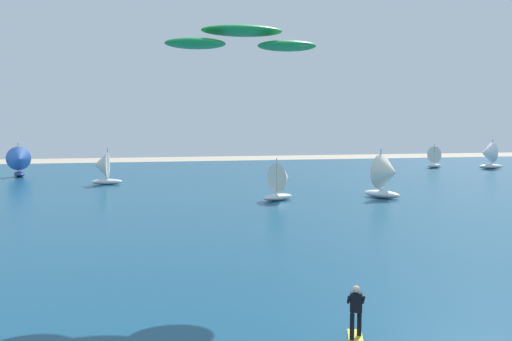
{
  "coord_description": "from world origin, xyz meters",
  "views": [
    {
      "loc": [
        -2.74,
        2.1,
        6.73
      ],
      "look_at": [
        1.15,
        19.69,
        5.16
      ],
      "focal_mm": 39.34,
      "sensor_mm": 36.0,
      "label": 1
    }
  ],
  "objects_px": {
    "sailboat_trailing": "(19,161)",
    "sailboat_mid_right": "(436,157)",
    "sailboat_anchored_offshore": "(102,168)",
    "sailboat_far_right": "(387,176)",
    "sailboat_outermost": "(282,181)",
    "kitesurfer": "(356,322)",
    "sailboat_far_left": "(488,155)",
    "kite": "(242,39)"
  },
  "relations": [
    {
      "from": "sailboat_trailing",
      "to": "sailboat_mid_right",
      "type": "distance_m",
      "value": 56.48
    },
    {
      "from": "sailboat_trailing",
      "to": "sailboat_anchored_offshore",
      "type": "distance_m",
      "value": 14.86
    },
    {
      "from": "sailboat_anchored_offshore",
      "to": "sailboat_far_right",
      "type": "xyz_separation_m",
      "value": [
        24.63,
        -16.41,
        0.19
      ]
    },
    {
      "from": "sailboat_trailing",
      "to": "sailboat_outermost",
      "type": "xyz_separation_m",
      "value": [
        25.65,
        -26.23,
        -0.23
      ]
    },
    {
      "from": "sailboat_mid_right",
      "to": "kitesurfer",
      "type": "bearing_deg",
      "value": -122.18
    },
    {
      "from": "sailboat_far_right",
      "to": "sailboat_far_left",
      "type": "bearing_deg",
      "value": 42.67
    },
    {
      "from": "sailboat_outermost",
      "to": "sailboat_anchored_offshore",
      "type": "height_order",
      "value": "sailboat_anchored_offshore"
    },
    {
      "from": "kite",
      "to": "sailboat_far_left",
      "type": "distance_m",
      "value": 63.5
    },
    {
      "from": "kite",
      "to": "sailboat_trailing",
      "type": "xyz_separation_m",
      "value": [
        -18.22,
        46.77,
        -8.46
      ]
    },
    {
      "from": "sailboat_mid_right",
      "to": "sailboat_trailing",
      "type": "bearing_deg",
      "value": -178.22
    },
    {
      "from": "sailboat_mid_right",
      "to": "sailboat_far_right",
      "type": "distance_m",
      "value": 36.19
    },
    {
      "from": "kite",
      "to": "sailboat_far_right",
      "type": "distance_m",
      "value": 26.95
    },
    {
      "from": "kitesurfer",
      "to": "sailboat_anchored_offshore",
      "type": "bearing_deg",
      "value": 101.98
    },
    {
      "from": "sailboat_trailing",
      "to": "sailboat_outermost",
      "type": "distance_m",
      "value": 36.68
    },
    {
      "from": "sailboat_anchored_offshore",
      "to": "sailboat_mid_right",
      "type": "relative_size",
      "value": 1.12
    },
    {
      "from": "sailboat_anchored_offshore",
      "to": "sailboat_far_left",
      "type": "distance_m",
      "value": 52.92
    },
    {
      "from": "kitesurfer",
      "to": "sailboat_far_left",
      "type": "relative_size",
      "value": 0.48
    },
    {
      "from": "kitesurfer",
      "to": "sailboat_anchored_offshore",
      "type": "xyz_separation_m",
      "value": [
        -9.67,
        45.58,
        1.17
      ]
    },
    {
      "from": "kitesurfer",
      "to": "sailboat_trailing",
      "type": "bearing_deg",
      "value": 109.38
    },
    {
      "from": "kite",
      "to": "sailboat_mid_right",
      "type": "relative_size",
      "value": 2.0
    },
    {
      "from": "kitesurfer",
      "to": "sailboat_trailing",
      "type": "relative_size",
      "value": 0.5
    },
    {
      "from": "kitesurfer",
      "to": "sailboat_mid_right",
      "type": "height_order",
      "value": "sailboat_mid_right"
    },
    {
      "from": "sailboat_mid_right",
      "to": "sailboat_far_left",
      "type": "distance_m",
      "value": 6.91
    },
    {
      "from": "kitesurfer",
      "to": "sailboat_trailing",
      "type": "height_order",
      "value": "sailboat_trailing"
    },
    {
      "from": "sailboat_trailing",
      "to": "sailboat_far_left",
      "type": "xyz_separation_m",
      "value": [
        62.33,
        -1.86,
        0.06
      ]
    },
    {
      "from": "sailboat_trailing",
      "to": "sailboat_far_left",
      "type": "bearing_deg",
      "value": -1.71
    },
    {
      "from": "sailboat_far_left",
      "to": "kitesurfer",
      "type": "bearing_deg",
      "value": -127.91
    },
    {
      "from": "kitesurfer",
      "to": "sailboat_outermost",
      "type": "height_order",
      "value": "sailboat_outermost"
    },
    {
      "from": "kite",
      "to": "sailboat_mid_right",
      "type": "distance_m",
      "value": 62.39
    },
    {
      "from": "sailboat_far_left",
      "to": "sailboat_outermost",
      "type": "bearing_deg",
      "value": -146.4
    },
    {
      "from": "kitesurfer",
      "to": "kite",
      "type": "xyz_separation_m",
      "value": [
        -1.62,
        9.64,
        9.72
      ]
    },
    {
      "from": "sailboat_far_right",
      "to": "sailboat_anchored_offshore",
      "type": "bearing_deg",
      "value": 146.33
    },
    {
      "from": "sailboat_mid_right",
      "to": "sailboat_outermost",
      "type": "bearing_deg",
      "value": -137.75
    },
    {
      "from": "kite",
      "to": "sailboat_outermost",
      "type": "distance_m",
      "value": 23.51
    },
    {
      "from": "kite",
      "to": "sailboat_anchored_offshore",
      "type": "distance_m",
      "value": 37.81
    },
    {
      "from": "kite",
      "to": "sailboat_far_right",
      "type": "height_order",
      "value": "kite"
    },
    {
      "from": "sailboat_outermost",
      "to": "sailboat_far_right",
      "type": "bearing_deg",
      "value": -6.29
    },
    {
      "from": "sailboat_anchored_offshore",
      "to": "sailboat_far_right",
      "type": "distance_m",
      "value": 29.59
    },
    {
      "from": "sailboat_outermost",
      "to": "sailboat_far_right",
      "type": "distance_m",
      "value": 9.21
    },
    {
      "from": "kite",
      "to": "sailboat_outermost",
      "type": "bearing_deg",
      "value": 70.14
    },
    {
      "from": "sailboat_outermost",
      "to": "sailboat_mid_right",
      "type": "distance_m",
      "value": 41.62
    },
    {
      "from": "kite",
      "to": "sailboat_far_left",
      "type": "relative_size",
      "value": 1.65
    }
  ]
}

